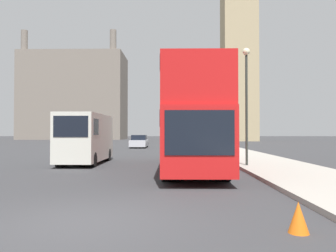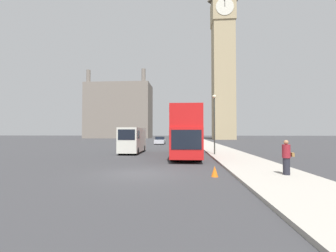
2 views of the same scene
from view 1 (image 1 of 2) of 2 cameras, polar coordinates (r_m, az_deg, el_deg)
name	(u,v)px [view 1 (image 1 of 2)]	position (r m, az deg, el deg)	size (l,w,h in m)	color
ground_plane	(80,222)	(6.94, -15.04, -15.78)	(300.00, 300.00, 0.00)	#333335
clock_tower	(238,1)	(74.99, 12.17, 20.44)	(7.35, 7.52, 57.09)	tan
building_block_distant	(75,97)	(88.48, -15.88, 4.89)	(25.56, 13.01, 26.68)	slate
red_double_decker_bus	(190,118)	(15.83, 3.82, 1.38)	(2.48, 11.50, 4.39)	red
white_van	(86,137)	(18.96, -14.16, -1.95)	(2.01, 5.59, 2.77)	silver
street_lamp	(246,88)	(16.74, 13.50, 6.43)	(0.36, 0.36, 5.80)	#2D332D
parked_sedan	(139,142)	(37.90, -5.04, -2.78)	(1.83, 4.38, 1.47)	silver
traffic_cone	(298,217)	(6.36, 21.76, -14.56)	(0.36, 0.36, 0.55)	orange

